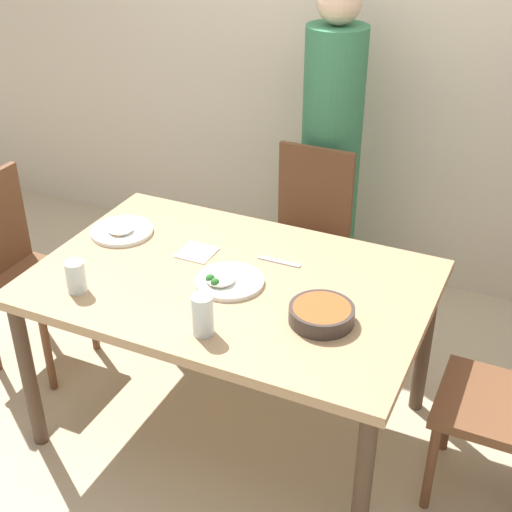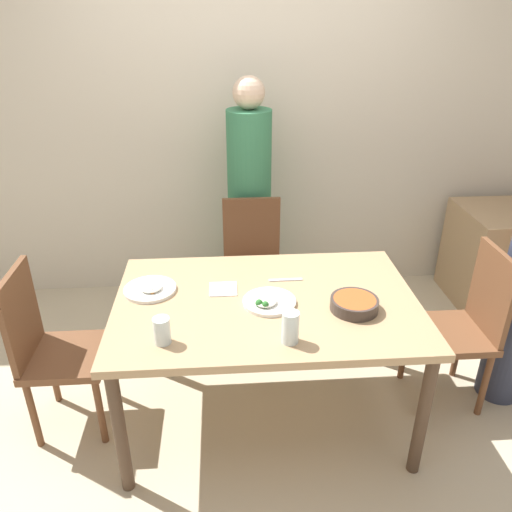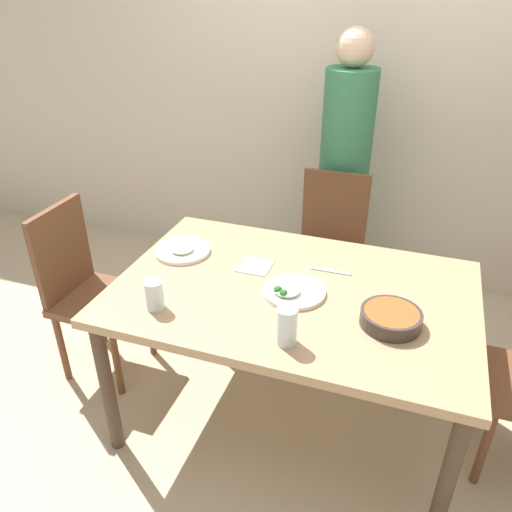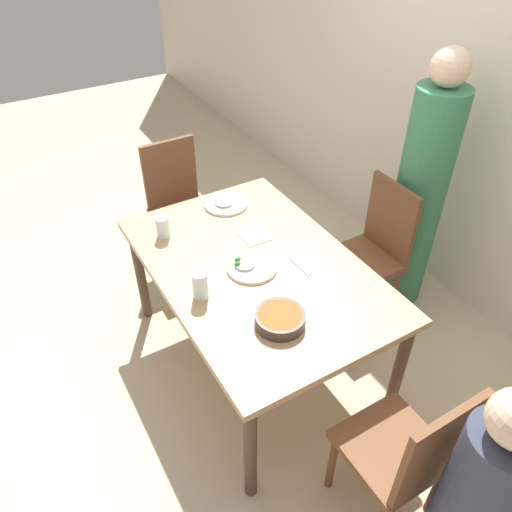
# 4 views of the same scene
# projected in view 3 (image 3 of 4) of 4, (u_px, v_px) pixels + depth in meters

# --- Properties ---
(ground_plane) EXTENTS (10.00, 10.00, 0.00)m
(ground_plane) POSITION_uv_depth(u_px,v_px,m) (288.00, 414.00, 2.46)
(ground_plane) COLOR beige
(wall_back) EXTENTS (10.00, 0.06, 2.70)m
(wall_back) POSITION_uv_depth(u_px,v_px,m) (364.00, 76.00, 3.04)
(wall_back) COLOR beige
(wall_back) RESTS_ON ground_plane
(dining_table) EXTENTS (1.50, 0.99, 0.74)m
(dining_table) POSITION_uv_depth(u_px,v_px,m) (293.00, 303.00, 2.14)
(dining_table) COLOR tan
(dining_table) RESTS_ON ground_plane
(chair_adult_spot) EXTENTS (0.40, 0.40, 0.93)m
(chair_adult_spot) POSITION_uv_depth(u_px,v_px,m) (328.00, 249.00, 2.91)
(chair_adult_spot) COLOR brown
(chair_adult_spot) RESTS_ON ground_plane
(chair_empty_left) EXTENTS (0.40, 0.40, 0.93)m
(chair_empty_left) POSITION_uv_depth(u_px,v_px,m) (87.00, 287.00, 2.55)
(chair_empty_left) COLOR brown
(chair_empty_left) RESTS_ON ground_plane
(person_adult) EXTENTS (0.30, 0.30, 1.66)m
(person_adult) POSITION_uv_depth(u_px,v_px,m) (343.00, 184.00, 3.03)
(person_adult) COLOR #387F56
(person_adult) RESTS_ON ground_plane
(bowl_curry) EXTENTS (0.23, 0.23, 0.06)m
(bowl_curry) POSITION_uv_depth(u_px,v_px,m) (391.00, 318.00, 1.87)
(bowl_curry) COLOR #3D332D
(bowl_curry) RESTS_ON dining_table
(plate_rice_adult) EXTENTS (0.27, 0.27, 0.05)m
(plate_rice_adult) POSITION_uv_depth(u_px,v_px,m) (182.00, 250.00, 2.37)
(plate_rice_adult) COLOR white
(plate_rice_adult) RESTS_ON dining_table
(plate_rice_child) EXTENTS (0.26, 0.26, 0.05)m
(plate_rice_child) POSITION_uv_depth(u_px,v_px,m) (292.00, 291.00, 2.06)
(plate_rice_child) COLOR white
(plate_rice_child) RESTS_ON dining_table
(glass_water_tall) EXTENTS (0.07, 0.07, 0.15)m
(glass_water_tall) POSITION_uv_depth(u_px,v_px,m) (287.00, 326.00, 1.76)
(glass_water_tall) COLOR silver
(glass_water_tall) RESTS_ON dining_table
(glass_water_short) EXTENTS (0.07, 0.07, 0.12)m
(glass_water_short) POSITION_uv_depth(u_px,v_px,m) (154.00, 295.00, 1.95)
(glass_water_short) COLOR silver
(glass_water_short) RESTS_ON dining_table
(napkin_folded) EXTENTS (0.14, 0.14, 0.01)m
(napkin_folded) POSITION_uv_depth(u_px,v_px,m) (255.00, 266.00, 2.25)
(napkin_folded) COLOR white
(napkin_folded) RESTS_ON dining_table
(fork_steel) EXTENTS (0.18, 0.02, 0.01)m
(fork_steel) POSITION_uv_depth(u_px,v_px,m) (331.00, 271.00, 2.22)
(fork_steel) COLOR silver
(fork_steel) RESTS_ON dining_table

